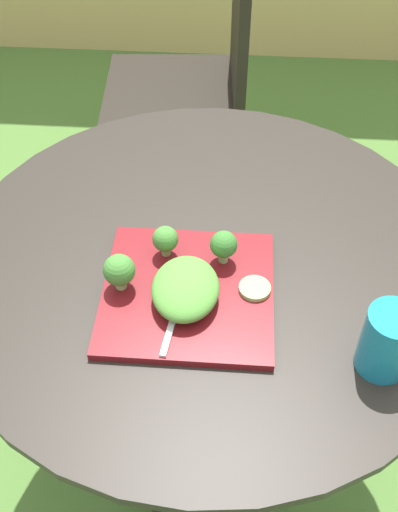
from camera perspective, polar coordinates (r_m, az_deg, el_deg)
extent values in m
plane|color=#4C7533|center=(1.68, 0.64, -16.93)|extent=(12.00, 12.00, 0.00)
cylinder|color=#28231E|center=(1.09, 0.95, 0.15)|extent=(0.91, 0.91, 0.02)
cylinder|color=#28231E|center=(1.36, 0.77, -9.84)|extent=(0.06, 0.06, 0.66)
cylinder|color=#28231E|center=(1.66, 0.65, -16.62)|extent=(0.44, 0.44, 0.04)
cube|color=black|center=(2.04, -2.32, 14.91)|extent=(0.47, 0.47, 0.03)
cube|color=black|center=(1.93, 3.82, 20.97)|extent=(0.06, 0.42, 0.45)
cylinder|color=black|center=(2.33, -6.55, 12.57)|extent=(0.02, 0.02, 0.43)
cylinder|color=black|center=(2.04, -7.41, 6.94)|extent=(0.02, 0.02, 0.43)
cylinder|color=black|center=(2.31, 2.57, 12.60)|extent=(0.02, 0.02, 0.43)
cylinder|color=black|center=(2.02, 2.83, 6.95)|extent=(0.02, 0.02, 0.43)
cube|color=maroon|center=(1.01, -1.02, -3.37)|extent=(0.28, 0.28, 0.01)
cylinder|color=teal|center=(0.93, 17.07, -7.57)|extent=(0.08, 0.08, 0.11)
cylinder|color=#156886|center=(0.94, 16.85, -8.18)|extent=(0.07, 0.07, 0.08)
cube|color=silver|center=(0.96, -2.63, -6.62)|extent=(0.02, 0.11, 0.00)
cube|color=silver|center=(1.00, -1.63, -3.18)|extent=(0.03, 0.05, 0.00)
ellipsoid|color=#519338|center=(0.98, -1.27, -3.03)|extent=(0.11, 0.14, 0.05)
cylinder|color=#99B770|center=(1.01, -7.25, -2.49)|extent=(0.02, 0.02, 0.02)
sphere|color=#427F33|center=(0.99, -7.41, -1.30)|extent=(0.05, 0.05, 0.05)
cylinder|color=#99B770|center=(1.04, 2.26, -0.06)|extent=(0.02, 0.02, 0.02)
sphere|color=#38752D|center=(1.02, 2.31, 1.08)|extent=(0.05, 0.05, 0.05)
cylinder|color=#99B770|center=(1.06, -3.08, 0.53)|extent=(0.02, 0.02, 0.02)
sphere|color=#427F33|center=(1.04, -3.14, 1.59)|extent=(0.04, 0.04, 0.04)
cylinder|color=#8EB766|center=(1.01, 5.19, -3.01)|extent=(0.05, 0.05, 0.01)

